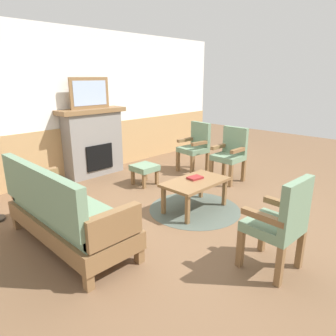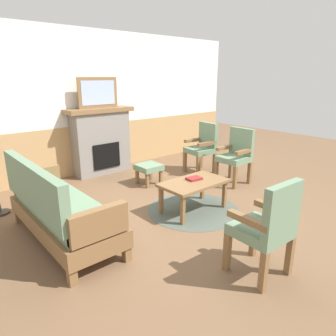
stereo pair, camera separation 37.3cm
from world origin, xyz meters
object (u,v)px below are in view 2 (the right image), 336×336
Objects in this scene: book_on_table at (194,178)px; armchair_by_window_left at (203,145)px; footstool at (149,168)px; fireplace at (101,140)px; armchair_near_fireplace at (236,153)px; coffee_table at (194,185)px; armchair_front_left at (268,225)px; couch at (59,209)px; framed_picture at (98,93)px.

armchair_by_window_left is (1.40, 1.14, 0.08)m from book_on_table.
fireplace is at bearing 104.46° from footstool.
book_on_table is at bearing -140.94° from armchair_by_window_left.
footstool is at bearing 142.51° from armchair_near_fireplace.
armchair_by_window_left is (0.02, 0.83, 0.00)m from armchair_near_fireplace.
armchair_by_window_left is (1.55, -1.26, -0.11)m from fireplace.
coffee_table is at bearing -87.91° from fireplace.
coffee_table is 0.98× the size of armchair_near_fireplace.
armchair_near_fireplace is at bearing 42.96° from armchair_front_left.
couch is at bearing 122.43° from armchair_front_left.
armchair_front_left reaches higher than footstool.
book_on_table is 1.42m from armchair_near_fireplace.
framed_picture is 3.81× the size of book_on_table.
armchair_by_window_left is at bearing -39.01° from framed_picture.
framed_picture reaches higher than armchair_front_left.
couch is 2.17m from footstool.
couch is 1.88× the size of coffee_table.
fireplace is 1.33× the size of armchair_near_fireplace.
footstool is at bearing 83.54° from book_on_table.
footstool is (0.29, -1.14, -1.28)m from framed_picture.
fireplace is 0.91m from framed_picture.
armchair_near_fireplace is 1.00× the size of armchair_by_window_left.
footstool is 0.41× the size of armchair_near_fireplace.
fireplace is 2.47m from coffee_table.
couch is (-1.68, -2.03, -1.16)m from framed_picture.
armchair_near_fireplace is at bearing -53.69° from framed_picture.
armchair_front_left reaches higher than book_on_table.
coffee_table is at bearing -87.91° from framed_picture.
coffee_table is at bearing -98.78° from footstool.
framed_picture is at bearing 126.31° from armchair_near_fireplace.
framed_picture is at bearing 50.45° from couch.
footstool is 0.41× the size of armchair_by_window_left.
fireplace is at bearing 83.30° from armchair_front_left.
book_on_table is 0.21× the size of armchair_near_fireplace.
coffee_table is at bearing -137.13° from book_on_table.
armchair_front_left is (-0.55, -1.50, 0.15)m from coffee_table.
armchair_front_left is (-0.61, -1.55, 0.08)m from book_on_table.
fireplace reaches higher than armchair_near_fireplace.
armchair_front_left is at bearing -96.70° from framed_picture.
armchair_front_left is (-0.46, -3.95, -0.11)m from fireplace.
coffee_table is at bearing -13.29° from couch.
armchair_by_window_left is at bearing 13.51° from couch.
couch is 3.22m from armchair_near_fireplace.
book_on_table reaches higher than coffee_table.
armchair_near_fireplace is at bearing -91.27° from armchair_by_window_left.
footstool is (0.14, 1.26, -0.17)m from book_on_table.
couch is 1.84× the size of armchair_by_window_left.
coffee_table is 0.98× the size of armchair_by_window_left.
fireplace is 3.98m from armchair_front_left.
armchair_by_window_left is at bearing 88.73° from armchair_near_fireplace.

